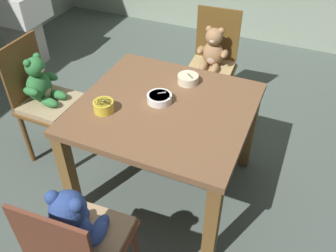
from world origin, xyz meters
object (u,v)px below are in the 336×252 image
dining_table (165,120)px  teddy_chair_near_left (43,93)px  porridge_bowl_yellow_near_left (104,106)px  sink_basin (19,17)px  porridge_bowl_white_center (159,98)px  porridge_bowl_cream_far_center (188,79)px  teddy_chair_near_front (78,236)px  teddy_chair_far_center (212,61)px

dining_table → teddy_chair_near_left: 0.92m
porridge_bowl_yellow_near_left → sink_basin: bearing=145.2°
porridge_bowl_yellow_near_left → porridge_bowl_white_center: bearing=39.7°
dining_table → porridge_bowl_cream_far_center: bearing=82.6°
porridge_bowl_white_center → teddy_chair_near_front: bearing=-89.4°
sink_basin → teddy_chair_near_front: bearing=-43.6°
teddy_chair_near_front → porridge_bowl_white_center: bearing=-2.6°
teddy_chair_near_left → sink_basin: teddy_chair_near_left is taller
dining_table → porridge_bowl_cream_far_center: size_ratio=7.14×
teddy_chair_far_center → teddy_chair_near_left: 1.31m
teddy_chair_near_left → dining_table: bearing=1.9°
dining_table → porridge_bowl_white_center: bearing=148.5°
teddy_chair_near_left → porridge_bowl_white_center: 0.89m
porridge_bowl_yellow_near_left → sink_basin: (-1.74, 1.21, -0.23)m
teddy_chair_far_center → porridge_bowl_cream_far_center: (0.02, -0.60, 0.19)m
teddy_chair_near_left → teddy_chair_near_front: 1.24m
dining_table → porridge_bowl_yellow_near_left: (-0.31, -0.19, 0.14)m
teddy_chair_near_front → sink_basin: 2.78m
teddy_chair_near_front → porridge_bowl_white_center: size_ratio=5.81×
porridge_bowl_white_center → porridge_bowl_yellow_near_left: (-0.26, -0.22, 0.01)m
porridge_bowl_cream_far_center → porridge_bowl_yellow_near_left: porridge_bowl_yellow_near_left is taller
porridge_bowl_cream_far_center → teddy_chair_near_left: bearing=-162.3°
sink_basin → dining_table: bearing=-26.6°
teddy_chair_near_left → porridge_bowl_yellow_near_left: 0.66m
sink_basin → porridge_bowl_yellow_near_left: bearing=-34.8°
teddy_chair_far_center → porridge_bowl_cream_far_center: 0.63m
porridge_bowl_cream_far_center → porridge_bowl_yellow_near_left: size_ratio=1.16×
teddy_chair_near_front → porridge_bowl_cream_far_center: 1.20m
teddy_chair_near_left → sink_basin: size_ratio=1.20×
teddy_chair_near_front → porridge_bowl_white_center: 0.93m
teddy_chair_far_center → porridge_bowl_white_center: size_ratio=6.04×
teddy_chair_near_front → porridge_bowl_white_center: teddy_chair_near_front is taller
dining_table → sink_basin: 2.29m
teddy_chair_near_front → porridge_bowl_yellow_near_left: 0.77m
teddy_chair_near_left → porridge_bowl_white_center: teddy_chair_near_left is taller
porridge_bowl_cream_far_center → sink_basin: size_ratio=0.19×
dining_table → porridge_bowl_white_center: 0.15m
dining_table → teddy_chair_near_left: (-0.92, -0.02, -0.04)m
porridge_bowl_cream_far_center → porridge_bowl_white_center: bearing=-108.1°
porridge_bowl_yellow_near_left → sink_basin: size_ratio=0.16×
teddy_chair_near_left → teddy_chair_near_front: bearing=-43.9°
dining_table → teddy_chair_near_front: size_ratio=1.16×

